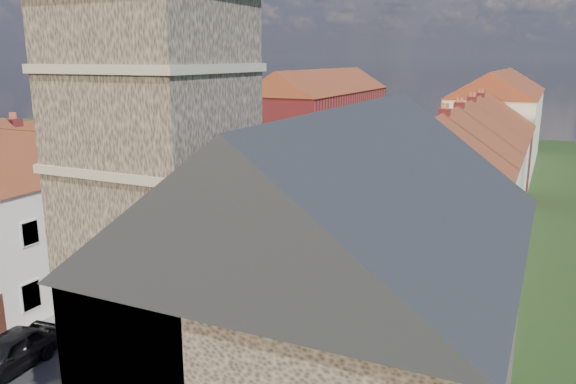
{
  "coord_description": "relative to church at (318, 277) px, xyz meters",
  "views": [
    {
      "loc": [
        14.75,
        -10.02,
        11.71
      ],
      "look_at": [
        0.11,
        20.93,
        3.5
      ],
      "focal_mm": 35.0,
      "sensor_mm": 36.0,
      "label": 1
    }
  ],
  "objects": [
    {
      "name": "road",
      "position": [
        -9.36,
        26.68,
        -5.87
      ],
      "size": [
        7.0,
        90.0,
        0.02
      ],
      "primitive_type": "cube",
      "color": "black",
      "rests_on": "ground"
    },
    {
      "name": "pavement_left",
      "position": [
        -13.76,
        26.68,
        -5.82
      ],
      "size": [
        1.8,
        90.0,
        0.12
      ],
      "primitive_type": "cube",
      "color": "#A8A099",
      "rests_on": "ground"
    },
    {
      "name": "pavement_right",
      "position": [
        -4.96,
        26.68,
        -5.82
      ],
      "size": [
        1.8,
        90.0,
        0.12
      ],
      "primitive_type": "cube",
      "color": "#A8A099",
      "rests_on": "ground"
    },
    {
      "name": "church",
      "position": [
        0.0,
        0.0,
        0.0
      ],
      "size": [
        11.25,
        14.25,
        15.2
      ],
      "color": "#2A231D",
      "rests_on": "ground"
    },
    {
      "name": "cottage_r_tudor",
      "position": [
        -0.09,
        9.37,
        -1.41
      ],
      "size": [
        8.3,
        5.2,
        9.0
      ],
      "color": "beige",
      "rests_on": "ground"
    },
    {
      "name": "cottage_r_white_near",
      "position": [
        -0.06,
        14.77,
        -1.4
      ],
      "size": [
        8.3,
        6.0,
        9.0
      ],
      "color": "#FFE3C9",
      "rests_on": "ground"
    },
    {
      "name": "cottage_r_cream_mid",
      "position": [
        -0.06,
        20.17,
        -1.4
      ],
      "size": [
        8.3,
        5.2,
        9.0
      ],
      "color": "beige",
      "rests_on": "ground"
    },
    {
      "name": "cottage_r_pink",
      "position": [
        -0.06,
        25.57,
        -1.4
      ],
      "size": [
        8.3,
        6.0,
        9.0
      ],
      "color": "#FFE3C9",
      "rests_on": "ground"
    },
    {
      "name": "cottage_r_white_far",
      "position": [
        -0.06,
        30.97,
        -1.4
      ],
      "size": [
        8.3,
        5.2,
        9.0
      ],
      "color": "white",
      "rests_on": "ground"
    },
    {
      "name": "cottage_r_cream_far",
      "position": [
        -0.06,
        36.37,
        -1.4
      ],
      "size": [
        8.3,
        6.0,
        9.0
      ],
      "color": "maroon",
      "rests_on": "ground"
    },
    {
      "name": "cottage_l_white",
      "position": [
        -18.66,
        8.62,
        -1.51
      ],
      "size": [
        8.3,
        6.9,
        8.8
      ],
      "color": "#FFE3C9",
      "rests_on": "ground"
    },
    {
      "name": "cottage_l_brick_mid",
      "position": [
        -18.66,
        14.72,
        -1.35
      ],
      "size": [
        8.3,
        5.7,
        9.1
      ],
      "color": "maroon",
      "rests_on": "ground"
    },
    {
      "name": "cottage_l_pink",
      "position": [
        -18.66,
        20.52,
        -1.51
      ],
      "size": [
        8.3,
        6.3,
        8.8
      ],
      "color": "#FFE3C9",
      "rests_on": "ground"
    },
    {
      "name": "block_right_far",
      "position": [
        -0.06,
        51.68,
        -0.58
      ],
      "size": [
        8.3,
        24.2,
        10.5
      ],
      "color": "beige",
      "rests_on": "ground"
    },
    {
      "name": "block_left_far",
      "position": [
        -18.66,
        46.68,
        -0.58
      ],
      "size": [
        8.3,
        24.2,
        10.5
      ],
      "color": "maroon",
      "rests_on": "ground"
    },
    {
      "name": "lamppost",
      "position": [
        -13.17,
        16.68,
        -2.34
      ],
      "size": [
        0.88,
        0.15,
        6.0
      ],
      "color": "black",
      "rests_on": "pavement_left"
    },
    {
      "name": "car_near",
      "position": [
        -12.56,
        -0.46,
        -5.13
      ],
      "size": [
        2.14,
        4.52,
        1.49
      ],
      "primitive_type": "imported",
      "rotation": [
        0.0,
        0.0,
        0.09
      ],
      "color": "black",
      "rests_on": "ground"
    },
    {
      "name": "car_mid",
      "position": [
        -12.56,
        28.65,
        -5.19
      ],
      "size": [
        2.63,
        4.42,
        1.37
      ],
      "primitive_type": "imported",
      "rotation": [
        0.0,
        0.0,
        0.3
      ],
      "color": "#9DA1A4",
      "rests_on": "ground"
    },
    {
      "name": "car_far",
      "position": [
        -12.56,
        30.7,
        -5.27
      ],
      "size": [
        2.81,
        4.51,
        1.22
      ],
      "primitive_type": "imported",
      "rotation": [
        0.0,
        0.0,
        -0.28
      ],
      "color": "navy",
      "rests_on": "ground"
    },
    {
      "name": "car_distant",
      "position": [
        -12.33,
        46.68,
        -5.29
      ],
      "size": [
        2.16,
        4.34,
        1.18
      ],
      "primitive_type": "imported",
      "rotation": [
        0.0,
        0.0,
        -0.05
      ],
      "color": "gray",
      "rests_on": "ground"
    },
    {
      "name": "pedestrian_left",
      "position": [
        -13.84,
        4.17,
        -4.84
      ],
      "size": [
        0.76,
        0.59,
        1.84
      ],
      "primitive_type": "imported",
      "rotation": [
        0.0,
        0.0,
        0.25
      ],
      "color": "black",
      "rests_on": "pavement_left"
    },
    {
      "name": "pedestrian_right",
      "position": [
        -4.26,
        16.09,
        -4.98
      ],
      "size": [
        0.87,
        0.74,
        1.56
      ],
      "primitive_type": "imported",
      "rotation": [
        0.0,
        0.0,
        3.36
      ],
      "color": "black",
      "rests_on": "pavement_right"
    }
  ]
}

